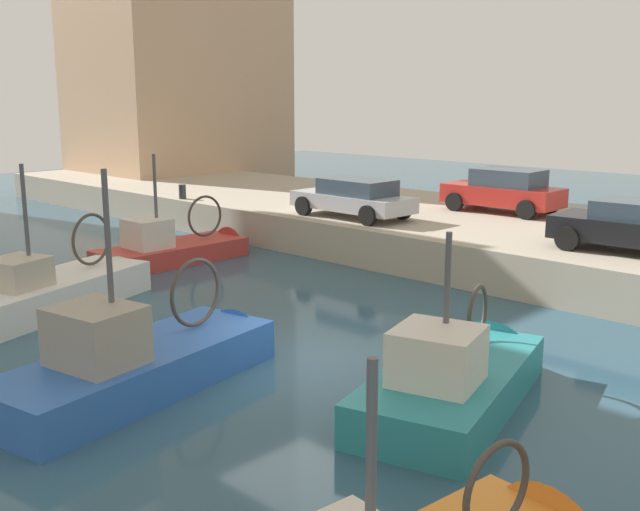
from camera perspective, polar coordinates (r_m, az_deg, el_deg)
water_surface at (r=15.16m, az=-1.44°, el=-8.04°), size 80.00×80.00×0.00m
quay_wall at (r=24.20m, az=18.31°, el=0.50°), size 9.00×56.00×1.20m
fishing_boat_white at (r=20.05m, az=-18.82°, el=-3.35°), size 6.28×3.54×4.49m
fishing_boat_blue at (r=14.35m, az=-12.57°, el=-8.94°), size 6.54×2.88×4.89m
fishing_boat_teal at (r=13.59m, az=10.36°, el=-10.13°), size 5.88×3.34×4.00m
fishing_boat_red at (r=24.54m, az=-10.38°, el=-0.04°), size 5.63×2.13×4.27m
parked_car_black at (r=21.04m, az=22.63°, el=2.10°), size 2.21×3.98×1.35m
parked_car_silver at (r=24.96m, az=2.56°, el=4.40°), size 1.98×4.31×1.29m
parked_car_red at (r=26.78m, az=13.71°, el=4.79°), size 1.97×4.06×1.50m
mooring_bollard_mid at (r=29.95m, az=-10.34°, el=4.76°), size 0.28×0.28×0.55m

